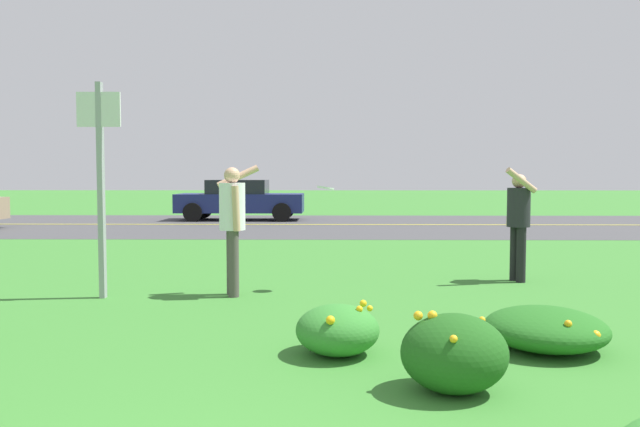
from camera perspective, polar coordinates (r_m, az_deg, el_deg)
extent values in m
plane|color=#387A2D|center=(10.96, -0.90, -4.88)|extent=(120.00, 120.00, 0.00)
cube|color=#424244|center=(20.43, -0.01, -1.02)|extent=(120.00, 9.71, 0.01)
cube|color=yellow|center=(20.43, -0.01, -1.01)|extent=(120.00, 0.16, 0.00)
ellipsoid|color=#337F2D|center=(5.64, 1.60, -10.51)|extent=(0.74, 0.77, 0.44)
sphere|color=yellow|center=(5.31, 0.95, -9.67)|extent=(0.08, 0.08, 0.08)
sphere|color=yellow|center=(5.81, 4.54, -8.59)|extent=(0.06, 0.06, 0.06)
sphere|color=yellow|center=(5.66, 3.33, -9.82)|extent=(0.07, 0.07, 0.07)
sphere|color=yellow|center=(5.77, 3.94, -8.15)|extent=(0.07, 0.07, 0.07)
sphere|color=yellow|center=(5.54, 3.60, -8.66)|extent=(0.06, 0.06, 0.06)
ellipsoid|color=#23661E|center=(6.18, 19.81, -9.80)|extent=(1.11, 1.14, 0.37)
sphere|color=gold|center=(5.79, 21.62, -9.30)|extent=(0.06, 0.06, 0.06)
sphere|color=gold|center=(5.88, 23.74, -10.11)|extent=(0.09, 0.09, 0.09)
sphere|color=gold|center=(6.13, 17.82, -8.62)|extent=(0.07, 0.07, 0.07)
ellipsoid|color=#1E5619|center=(4.78, 12.09, -12.31)|extent=(0.78, 0.70, 0.58)
sphere|color=gold|center=(4.71, 8.91, -9.16)|extent=(0.07, 0.07, 0.07)
sphere|color=gold|center=(4.71, 10.17, -9.11)|extent=(0.07, 0.07, 0.07)
sphere|color=gold|center=(4.45, 12.04, -11.08)|extent=(0.06, 0.06, 0.06)
sphere|color=gold|center=(4.93, 14.51, -9.34)|extent=(0.05, 0.05, 0.05)
cube|color=#93969B|center=(8.56, -19.27, 1.95)|extent=(0.07, 0.10, 2.78)
cube|color=silver|center=(8.57, -19.48, 8.91)|extent=(0.56, 0.03, 0.44)
cylinder|color=silver|center=(8.30, -7.98, 0.64)|extent=(0.34, 0.34, 0.62)
sphere|color=tan|center=(8.29, -8.00, 3.46)|extent=(0.21, 0.21, 0.21)
cylinder|color=#4C4742|center=(8.45, -8.01, -4.39)|extent=(0.14, 0.14, 0.87)
cylinder|color=#4C4742|center=(8.29, -7.86, -4.55)|extent=(0.14, 0.14, 0.87)
cylinder|color=tan|center=(8.50, -7.46, 3.33)|extent=(0.57, 0.25, 0.32)
cylinder|color=tan|center=(8.11, -7.64, 0.46)|extent=(0.13, 0.12, 0.59)
cylinder|color=#232328|center=(9.82, 17.60, 0.54)|extent=(0.34, 0.34, 0.58)
sphere|color=tan|center=(9.81, 17.64, 2.82)|extent=(0.21, 0.21, 0.21)
cylinder|color=black|center=(9.81, 17.80, -3.59)|extent=(0.14, 0.14, 0.82)
cylinder|color=black|center=(9.95, 17.26, -3.49)|extent=(0.14, 0.14, 0.82)
cylinder|color=tan|center=(9.59, 17.83, 2.88)|extent=(0.51, 0.23, 0.38)
cylinder|color=tan|center=(9.97, 16.88, 0.49)|extent=(0.13, 0.12, 0.55)
cylinder|color=white|center=(8.62, 0.50, 2.38)|extent=(0.24, 0.24, 0.06)
torus|color=white|center=(8.62, 0.50, 2.34)|extent=(0.24, 0.24, 0.07)
cube|color=navy|center=(22.81, -7.21, 0.96)|extent=(4.50, 1.82, 0.66)
cube|color=black|center=(22.80, -7.47, 2.39)|extent=(2.10, 1.64, 0.52)
cylinder|color=black|center=(23.54, -3.15, 0.35)|extent=(0.66, 0.22, 0.66)
cylinder|color=black|center=(21.77, -3.49, 0.10)|extent=(0.66, 0.22, 0.66)
cylinder|color=black|center=(23.96, -10.57, 0.35)|extent=(0.66, 0.22, 0.66)
cylinder|color=black|center=(22.22, -11.49, 0.11)|extent=(0.66, 0.22, 0.66)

